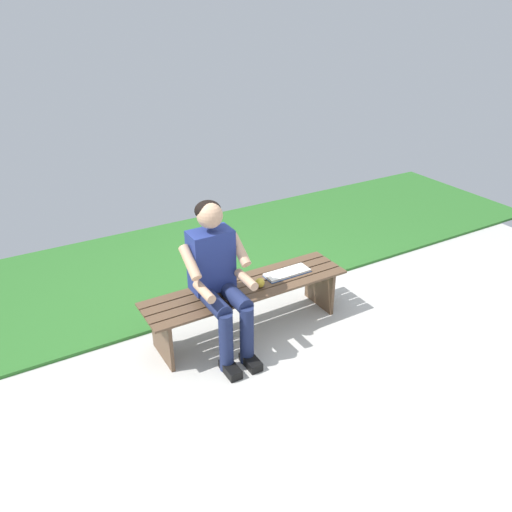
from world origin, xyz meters
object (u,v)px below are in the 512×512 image
bench_near (247,296)px  person_seated (218,275)px  apple (260,283)px  book_open (287,273)px

bench_near → person_seated: 0.47m
apple → book_open: bearing=-167.3°
bench_near → book_open: size_ratio=4.33×
bench_near → book_open: bearing=-179.2°
book_open → apple: bearing=12.3°
apple → book_open: (-0.32, -0.07, -0.03)m
apple → person_seated: bearing=4.8°
bench_near → book_open: (-0.41, -0.01, 0.11)m
bench_near → book_open: 0.42m
person_seated → book_open: person_seated is taller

